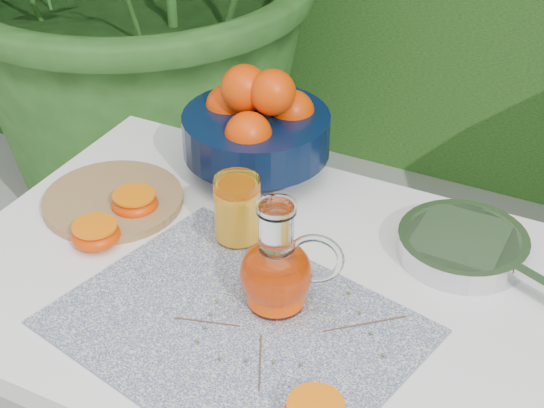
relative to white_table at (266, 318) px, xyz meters
The scene contains 9 objects.
white_table is the anchor object (origin of this frame).
placemat 0.15m from the white_table, 84.67° to the right, with size 0.49×0.38×0.00m, color #0D1B49.
cutting_board 0.35m from the white_table, 169.36° to the left, with size 0.25×0.25×0.02m, color olive.
fruit_bowl 0.37m from the white_table, 120.16° to the left, with size 0.33×0.33×0.21m.
juice_pitcher 0.16m from the white_table, 46.96° to the right, with size 0.16×0.14×0.18m.
juice_tumbler 0.18m from the white_table, 140.98° to the left, with size 0.09×0.09×0.11m.
saute_pan 0.34m from the white_table, 37.65° to the left, with size 0.38×0.28×0.04m.
orange_halves 0.18m from the white_table, 150.82° to the right, with size 0.58×0.39×0.04m.
thyme_sprigs 0.16m from the white_table, 53.46° to the right, with size 0.30×0.24×0.01m.
Camera 1 is at (0.43, -0.88, 1.58)m, focal length 55.00 mm.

